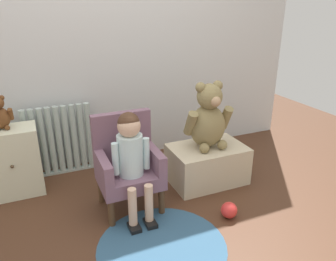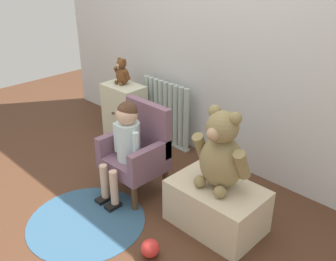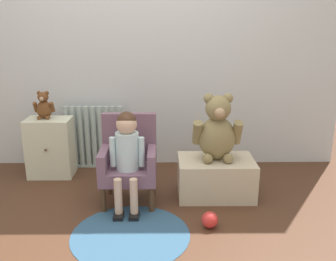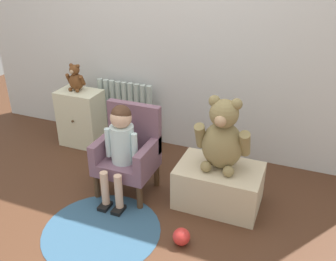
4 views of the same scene
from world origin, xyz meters
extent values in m
plane|color=#492B1B|center=(0.00, 0.00, 0.00)|extent=(6.00, 6.00, 0.00)
cube|color=silver|center=(0.00, 1.24, 1.20)|extent=(3.80, 0.05, 2.40)
cylinder|color=#A5B7AF|center=(-0.65, 1.11, 0.31)|extent=(0.05, 0.05, 0.57)
cylinder|color=#A5B7AF|center=(-0.59, 1.11, 0.31)|extent=(0.05, 0.05, 0.57)
cylinder|color=#A5B7AF|center=(-0.53, 1.11, 0.31)|extent=(0.05, 0.05, 0.57)
cylinder|color=#A5B7AF|center=(-0.46, 1.11, 0.31)|extent=(0.05, 0.05, 0.57)
cylinder|color=#A5B7AF|center=(-0.40, 1.11, 0.31)|extent=(0.05, 0.05, 0.57)
cylinder|color=#A5B7AF|center=(-0.34, 1.11, 0.31)|extent=(0.05, 0.05, 0.57)
cylinder|color=#A5B7AF|center=(-0.28, 1.11, 0.31)|extent=(0.05, 0.05, 0.57)
cylinder|color=#A5B7AF|center=(-0.22, 1.11, 0.31)|extent=(0.05, 0.05, 0.57)
cylinder|color=#A5B7AF|center=(-0.15, 1.11, 0.31)|extent=(0.05, 0.05, 0.57)
cube|color=#A5B7AF|center=(-0.40, 1.11, 0.01)|extent=(0.56, 0.05, 0.02)
cube|color=beige|center=(-0.76, 0.92, 0.26)|extent=(0.39, 0.25, 0.52)
sphere|color=#4C3823|center=(-0.76, 0.78, 0.29)|extent=(0.02, 0.02, 0.02)
cube|color=#755364|center=(-0.02, 0.39, 0.24)|extent=(0.42, 0.37, 0.10)
cube|color=#755364|center=(-0.02, 0.54, 0.48)|extent=(0.42, 0.06, 0.38)
cube|color=#755364|center=(-0.19, 0.39, 0.36)|extent=(0.06, 0.37, 0.14)
cube|color=#755364|center=(0.16, 0.39, 0.36)|extent=(0.06, 0.37, 0.14)
cylinder|color=#4C331E|center=(-0.19, 0.24, 0.10)|extent=(0.04, 0.04, 0.19)
cylinder|color=#4C331E|center=(0.16, 0.24, 0.10)|extent=(0.04, 0.04, 0.19)
cylinder|color=#4C331E|center=(-0.19, 0.54, 0.10)|extent=(0.04, 0.04, 0.19)
cylinder|color=#4C331E|center=(0.16, 0.54, 0.10)|extent=(0.04, 0.04, 0.19)
cylinder|color=silver|center=(-0.02, 0.35, 0.43)|extent=(0.17, 0.17, 0.28)
sphere|color=#D8AD8E|center=(-0.02, 0.35, 0.63)|extent=(0.15, 0.15, 0.15)
sphere|color=#472D1E|center=(-0.02, 0.36, 0.65)|extent=(0.14, 0.14, 0.14)
cylinder|color=#D8AD8E|center=(-0.07, 0.16, 0.16)|extent=(0.06, 0.06, 0.26)
cube|color=black|center=(-0.07, 0.14, 0.01)|extent=(0.07, 0.11, 0.03)
cylinder|color=#D8AD8E|center=(0.04, 0.16, 0.16)|extent=(0.06, 0.06, 0.26)
cube|color=black|center=(0.04, 0.14, 0.01)|extent=(0.07, 0.11, 0.03)
cylinder|color=silver|center=(-0.12, 0.33, 0.43)|extent=(0.04, 0.04, 0.22)
cylinder|color=silver|center=(0.09, 0.33, 0.43)|extent=(0.04, 0.04, 0.22)
cube|color=#C7B796|center=(0.66, 0.50, 0.15)|extent=(0.59, 0.39, 0.30)
ellipsoid|color=olive|center=(0.66, 0.52, 0.47)|extent=(0.28, 0.25, 0.34)
sphere|color=olive|center=(0.66, 0.51, 0.71)|extent=(0.19, 0.19, 0.19)
sphere|color=tan|center=(0.66, 0.42, 0.70)|extent=(0.08, 0.08, 0.08)
sphere|color=olive|center=(0.59, 0.52, 0.78)|extent=(0.08, 0.08, 0.08)
sphere|color=olive|center=(0.73, 0.52, 0.78)|extent=(0.08, 0.08, 0.08)
cylinder|color=olive|center=(0.51, 0.51, 0.52)|extent=(0.07, 0.15, 0.21)
cylinder|color=olive|center=(0.81, 0.51, 0.52)|extent=(0.07, 0.15, 0.21)
sphere|color=olive|center=(0.58, 0.42, 0.34)|extent=(0.08, 0.08, 0.08)
sphere|color=olive|center=(0.74, 0.42, 0.34)|extent=(0.08, 0.08, 0.08)
ellipsoid|color=brown|center=(-0.79, 0.94, 0.60)|extent=(0.13, 0.11, 0.16)
sphere|color=brown|center=(-0.79, 0.93, 0.71)|extent=(0.09, 0.09, 0.09)
sphere|color=tan|center=(-0.79, 0.89, 0.71)|extent=(0.04, 0.04, 0.04)
sphere|color=brown|center=(-0.82, 0.94, 0.75)|extent=(0.04, 0.04, 0.04)
sphere|color=brown|center=(-0.75, 0.94, 0.75)|extent=(0.04, 0.04, 0.04)
cylinder|color=brown|center=(-0.86, 0.93, 0.63)|extent=(0.03, 0.07, 0.10)
cylinder|color=brown|center=(-0.71, 0.93, 0.63)|extent=(0.03, 0.07, 0.10)
sphere|color=brown|center=(-0.82, 0.89, 0.54)|extent=(0.04, 0.04, 0.04)
sphere|color=brown|center=(-0.75, 0.89, 0.54)|extent=(0.04, 0.04, 0.04)
cylinder|color=#2D506D|center=(0.03, -0.08, 0.00)|extent=(0.78, 0.78, 0.01)
sphere|color=red|center=(0.56, 0.01, 0.06)|extent=(0.11, 0.11, 0.11)
camera|label=1|loc=(-0.55, -1.54, 1.37)|focal=35.00mm
camera|label=2|loc=(1.81, -1.11, 1.64)|focal=40.00mm
camera|label=3|loc=(0.25, -2.23, 1.35)|focal=40.00mm
camera|label=4|loc=(1.15, -1.69, 1.71)|focal=40.00mm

